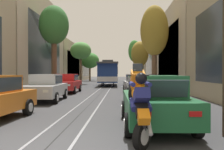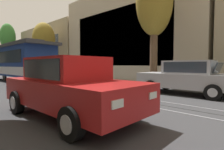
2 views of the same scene
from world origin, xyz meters
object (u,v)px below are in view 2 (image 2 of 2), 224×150
at_px(street_tree_kerb_right_mid, 44,39).
at_px(cable_car_trolley, 21,62).
at_px(parked_car_red_mid_left, 69,86).
at_px(street_tree_kerb_right_fourth, 8,38).
at_px(parked_car_silver_mid_right, 186,77).
at_px(street_tree_kerb_right_second, 154,1).

bearing_deg(street_tree_kerb_right_mid, cable_car_trolley, -130.14).
distance_m(parked_car_red_mid_left, street_tree_kerb_right_fourth, 32.40).
bearing_deg(parked_car_silver_mid_right, street_tree_kerb_right_second, 57.02).
relative_size(street_tree_kerb_right_second, cable_car_trolley, 0.86).
height_order(parked_car_silver_mid_right, cable_car_trolley, cable_car_trolley).
relative_size(parked_car_red_mid_left, street_tree_kerb_right_fourth, 0.50).
bearing_deg(parked_car_red_mid_left, parked_car_silver_mid_right, -8.98).
height_order(street_tree_kerb_right_mid, street_tree_kerb_right_fourth, street_tree_kerb_right_fourth).
height_order(parked_car_silver_mid_right, street_tree_kerb_right_fourth, street_tree_kerb_right_fourth).
bearing_deg(parked_car_silver_mid_right, street_tree_kerb_right_fourth, 86.97).
distance_m(parked_car_red_mid_left, cable_car_trolley, 12.11).
bearing_deg(street_tree_kerb_right_fourth, street_tree_kerb_right_mid, -89.80).
bearing_deg(street_tree_kerb_right_second, parked_car_red_mid_left, -165.93).
bearing_deg(street_tree_kerb_right_mid, parked_car_red_mid_left, -113.59).
relative_size(street_tree_kerb_right_mid, street_tree_kerb_right_fourth, 0.76).
bearing_deg(cable_car_trolley, parked_car_silver_mid_right, -77.08).
distance_m(parked_car_silver_mid_right, cable_car_trolley, 13.01).
xyz_separation_m(parked_car_silver_mid_right, street_tree_kerb_right_second, (1.83, 2.82, 4.65)).
relative_size(parked_car_silver_mid_right, street_tree_kerb_right_fourth, 0.51).
bearing_deg(street_tree_kerb_right_mid, street_tree_kerb_right_fourth, 90.20).
xyz_separation_m(parked_car_red_mid_left, parked_car_silver_mid_right, (5.79, -0.91, 0.00)).
xyz_separation_m(street_tree_kerb_right_second, cable_car_trolley, (-4.73, 9.82, -3.79)).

